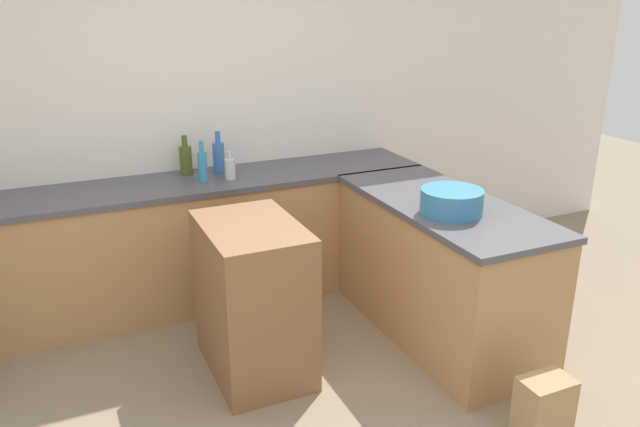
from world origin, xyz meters
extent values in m
cube|color=white|center=(0.00, 2.16, 1.35)|extent=(8.00, 0.06, 2.70)
cube|color=tan|center=(0.00, 1.83, 0.43)|extent=(3.01, 0.59, 0.86)
cube|color=#4C4C51|center=(0.00, 1.83, 0.88)|extent=(3.04, 0.62, 0.04)
cube|color=tan|center=(1.18, 0.75, 0.43)|extent=(0.66, 1.57, 0.86)
cube|color=#4C4C51|center=(1.18, 0.75, 0.88)|extent=(0.69, 1.60, 0.04)
cube|color=brown|center=(-0.04, 0.83, 0.46)|extent=(0.52, 0.76, 0.91)
cylinder|color=teal|center=(1.09, 0.56, 0.97)|extent=(0.36, 0.36, 0.14)
cylinder|color=#386BB7|center=(0.10, 1.95, 1.01)|extent=(0.08, 0.08, 0.21)
cylinder|color=#386BB7|center=(0.10, 1.95, 1.16)|extent=(0.04, 0.04, 0.08)
cylinder|color=#475B1E|center=(-0.13, 2.01, 1.00)|extent=(0.09, 0.09, 0.20)
cylinder|color=#475B1E|center=(-0.13, 2.01, 1.14)|extent=(0.04, 0.04, 0.08)
cylinder|color=#338CBF|center=(-0.06, 1.79, 1.00)|extent=(0.06, 0.06, 0.20)
cylinder|color=#338CBF|center=(-0.06, 1.79, 1.14)|extent=(0.03, 0.03, 0.08)
cylinder|color=silver|center=(0.12, 1.76, 0.97)|extent=(0.07, 0.07, 0.14)
cylinder|color=silver|center=(0.12, 1.76, 1.07)|extent=(0.03, 0.03, 0.05)
cube|color=#A88456|center=(1.03, -0.37, 0.18)|extent=(0.26, 0.17, 0.36)
camera|label=1|loc=(-1.01, -2.24, 2.12)|focal=35.00mm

